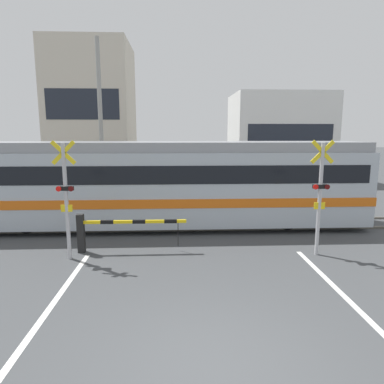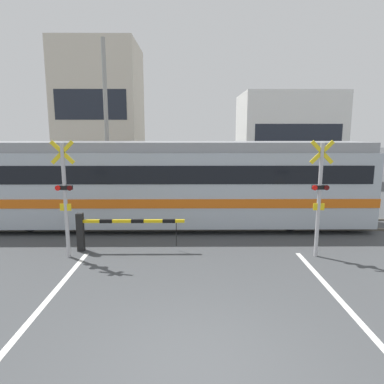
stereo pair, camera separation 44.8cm
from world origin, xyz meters
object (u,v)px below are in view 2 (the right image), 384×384
at_px(crossing_barrier_far, 249,195).
at_px(crossing_signal_left, 65,194).
at_px(crossing_barrier_near, 105,227).
at_px(pedestrian, 202,183).
at_px(commuter_train, 161,182).
at_px(crossing_signal_right, 319,194).

xyz_separation_m(crossing_barrier_far, crossing_signal_left, (-6.35, -6.00, 1.14)).
xyz_separation_m(crossing_barrier_near, pedestrian, (3.29, 8.26, 0.17)).
height_order(crossing_barrier_far, crossing_signal_left, crossing_signal_left).
xyz_separation_m(commuter_train, crossing_barrier_near, (-1.52, -2.85, -1.01)).
xyz_separation_m(crossing_barrier_near, crossing_barrier_far, (5.40, 5.46, 0.00)).
bearing_deg(pedestrian, commuter_train, -108.09).
distance_m(commuter_train, crossing_barrier_near, 3.38).
relative_size(crossing_barrier_near, pedestrian, 2.07).
xyz_separation_m(crossing_barrier_near, crossing_signal_left, (-0.95, -0.54, 1.14)).
bearing_deg(crossing_signal_left, pedestrian, 64.30).
bearing_deg(crossing_signal_right, commuter_train, 144.98).
bearing_deg(crossing_barrier_far, pedestrian, 127.02).
height_order(crossing_barrier_near, crossing_signal_right, crossing_signal_right).
height_order(commuter_train, crossing_barrier_far, commuter_train).
height_order(crossing_barrier_far, pedestrian, pedestrian).
relative_size(crossing_signal_left, pedestrian, 2.13).
relative_size(crossing_barrier_far, crossing_signal_left, 0.97).
distance_m(crossing_barrier_far, pedestrian, 3.52).
bearing_deg(commuter_train, pedestrian, 71.91).
distance_m(crossing_barrier_near, pedestrian, 8.89).
bearing_deg(crossing_barrier_near, commuter_train, 61.94).
bearing_deg(commuter_train, crossing_signal_left, -126.07).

